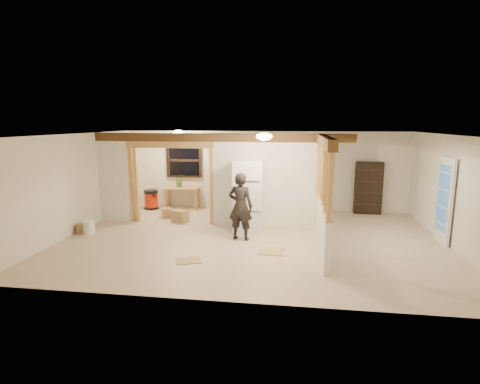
# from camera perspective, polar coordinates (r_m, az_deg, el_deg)

# --- Properties ---
(floor) EXTENTS (9.00, 6.50, 0.01)m
(floor) POSITION_cam_1_polar(r_m,az_deg,el_deg) (9.12, 1.88, -7.19)
(floor) COLOR #C4AF92
(floor) RESTS_ON ground
(ceiling) EXTENTS (9.00, 6.50, 0.01)m
(ceiling) POSITION_cam_1_polar(r_m,az_deg,el_deg) (8.69, 1.98, 8.73)
(ceiling) COLOR white
(wall_back) EXTENTS (9.00, 0.01, 2.50)m
(wall_back) POSITION_cam_1_polar(r_m,az_deg,el_deg) (12.02, 3.59, 3.27)
(wall_back) COLOR silver
(wall_back) RESTS_ON floor
(wall_front) EXTENTS (9.00, 0.01, 2.50)m
(wall_front) POSITION_cam_1_polar(r_m,az_deg,el_deg) (5.68, -1.60, -5.09)
(wall_front) COLOR silver
(wall_front) RESTS_ON floor
(wall_left) EXTENTS (0.01, 6.50, 2.50)m
(wall_left) POSITION_cam_1_polar(r_m,az_deg,el_deg) (10.31, -23.79, 1.15)
(wall_left) COLOR silver
(wall_left) RESTS_ON floor
(wall_right) EXTENTS (0.01, 6.50, 2.50)m
(wall_right) POSITION_cam_1_polar(r_m,az_deg,el_deg) (9.48, 30.10, -0.15)
(wall_right) COLOR silver
(wall_right) RESTS_ON floor
(partition_left_stub) EXTENTS (0.90, 0.12, 2.50)m
(partition_left_stub) POSITION_cam_1_polar(r_m,az_deg,el_deg) (11.13, -18.60, 2.14)
(partition_left_stub) COLOR white
(partition_left_stub) RESTS_ON floor
(partition_center) EXTENTS (2.80, 0.12, 2.50)m
(partition_center) POSITION_cam_1_polar(r_m,az_deg,el_deg) (9.98, 3.81, 1.75)
(partition_center) COLOR white
(partition_center) RESTS_ON floor
(doorway_frame) EXTENTS (2.46, 0.14, 2.20)m
(doorway_frame) POSITION_cam_1_polar(r_m,az_deg,el_deg) (10.52, -10.48, 1.22)
(doorway_frame) COLOR tan
(doorway_frame) RESTS_ON floor
(header_beam_back) EXTENTS (7.00, 0.18, 0.22)m
(header_beam_back) POSITION_cam_1_polar(r_m,az_deg,el_deg) (10.03, -3.04, 8.29)
(header_beam_back) COLOR brown
(header_beam_back) RESTS_ON ceiling
(header_beam_right) EXTENTS (0.18, 3.30, 0.22)m
(header_beam_right) POSITION_cam_1_polar(r_m,az_deg,el_deg) (8.28, 12.85, 7.55)
(header_beam_right) COLOR brown
(header_beam_right) RESTS_ON ceiling
(pony_wall) EXTENTS (0.12, 3.20, 1.00)m
(pony_wall) POSITION_cam_1_polar(r_m,az_deg,el_deg) (8.58, 12.34, -5.09)
(pony_wall) COLOR white
(pony_wall) RESTS_ON floor
(stud_partition) EXTENTS (0.14, 3.20, 1.32)m
(stud_partition) POSITION_cam_1_polar(r_m,az_deg,el_deg) (8.34, 12.65, 2.61)
(stud_partition) COLOR tan
(stud_partition) RESTS_ON pony_wall
(window_back) EXTENTS (1.12, 0.10, 1.10)m
(window_back) POSITION_cam_1_polar(r_m,az_deg,el_deg) (12.38, -8.55, 4.78)
(window_back) COLOR black
(window_back) RESTS_ON wall_back
(french_door) EXTENTS (0.12, 0.86, 2.00)m
(french_door) POSITION_cam_1_polar(r_m,az_deg,el_deg) (9.86, 28.68, -1.14)
(french_door) COLOR white
(french_door) RESTS_ON floor
(ceiling_dome_main) EXTENTS (0.36, 0.36, 0.16)m
(ceiling_dome_main) POSITION_cam_1_polar(r_m,az_deg,el_deg) (8.17, 3.72, 8.45)
(ceiling_dome_main) COLOR #FFEABF
(ceiling_dome_main) RESTS_ON ceiling
(ceiling_dome_util) EXTENTS (0.32, 0.32, 0.14)m
(ceiling_dome_util) POSITION_cam_1_polar(r_m,az_deg,el_deg) (11.46, -9.44, 8.96)
(ceiling_dome_util) COLOR #FFEABF
(ceiling_dome_util) RESTS_ON ceiling
(hanging_bulb) EXTENTS (0.07, 0.07, 0.07)m
(hanging_bulb) POSITION_cam_1_polar(r_m,az_deg,el_deg) (10.66, -7.94, 7.27)
(hanging_bulb) COLOR #FFD88C
(hanging_bulb) RESTS_ON ceiling
(refrigerator) EXTENTS (0.76, 0.74, 1.84)m
(refrigerator) POSITION_cam_1_polar(r_m,az_deg,el_deg) (9.66, 1.34, -0.53)
(refrigerator) COLOR white
(refrigerator) RESTS_ON floor
(woman) EXTENTS (0.66, 0.49, 1.63)m
(woman) POSITION_cam_1_polar(r_m,az_deg,el_deg) (8.89, 0.07, -2.21)
(woman) COLOR black
(woman) RESTS_ON floor
(work_table) EXTENTS (1.14, 0.60, 0.71)m
(work_table) POSITION_cam_1_polar(r_m,az_deg,el_deg) (12.33, -8.82, -0.88)
(work_table) COLOR tan
(work_table) RESTS_ON floor
(potted_plant) EXTENTS (0.37, 0.34, 0.36)m
(potted_plant) POSITION_cam_1_polar(r_m,az_deg,el_deg) (12.23, -9.16, 1.54)
(potted_plant) COLOR #3C742A
(potted_plant) RESTS_ON work_table
(shop_vac) EXTENTS (0.49, 0.49, 0.63)m
(shop_vac) POSITION_cam_1_polar(r_m,az_deg,el_deg) (12.47, -13.39, -1.08)
(shop_vac) COLOR #9D1D08
(shop_vac) RESTS_ON floor
(bookshelf) EXTENTS (0.80, 0.27, 1.60)m
(bookshelf) POSITION_cam_1_polar(r_m,az_deg,el_deg) (12.08, 18.97, 0.58)
(bookshelf) COLOR black
(bookshelf) RESTS_ON floor
(bucket) EXTENTS (0.29, 0.29, 0.35)m
(bucket) POSITION_cam_1_polar(r_m,az_deg,el_deg) (10.18, -22.05, -5.05)
(bucket) COLOR white
(bucket) RESTS_ON floor
(box_util_a) EXTENTS (0.48, 0.45, 0.33)m
(box_util_a) POSITION_cam_1_polar(r_m,az_deg,el_deg) (10.74, -9.12, -3.64)
(box_util_a) COLOR #9C784B
(box_util_a) RESTS_ON floor
(box_util_b) EXTENTS (0.38, 0.38, 0.27)m
(box_util_b) POSITION_cam_1_polar(r_m,az_deg,el_deg) (11.33, -11.10, -3.10)
(box_util_b) COLOR #9C784B
(box_util_b) RESTS_ON floor
(box_front) EXTENTS (0.34, 0.31, 0.24)m
(box_front) POSITION_cam_1_polar(r_m,az_deg,el_deg) (10.37, -22.78, -5.13)
(box_front) COLOR #9C784B
(box_front) RESTS_ON floor
(floor_panel_near) EXTENTS (0.57, 0.57, 0.02)m
(floor_panel_near) POSITION_cam_1_polar(r_m,az_deg,el_deg) (8.30, 4.85, -8.95)
(floor_panel_near) COLOR tan
(floor_panel_near) RESTS_ON floor
(floor_panel_far) EXTENTS (0.58, 0.52, 0.02)m
(floor_panel_far) POSITION_cam_1_polar(r_m,az_deg,el_deg) (7.82, -7.81, -10.30)
(floor_panel_far) COLOR tan
(floor_panel_far) RESTS_ON floor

